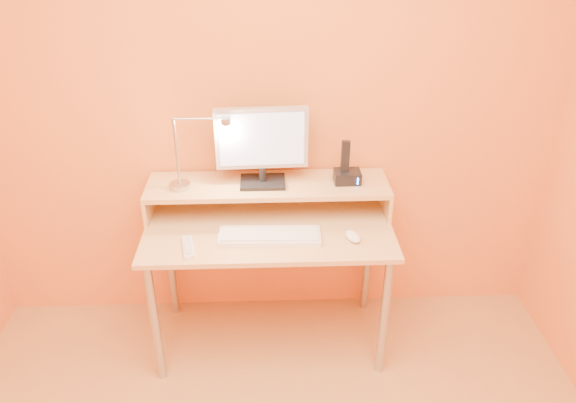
{
  "coord_description": "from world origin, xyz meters",
  "views": [
    {
      "loc": [
        0.0,
        -1.12,
        2.15
      ],
      "look_at": [
        0.09,
        1.13,
        0.89
      ],
      "focal_mm": 34.66,
      "sensor_mm": 36.0,
      "label": 1
    }
  ],
  "objects_px": {
    "lamp_base": "(180,186)",
    "remote_control": "(188,247)",
    "phone_dock": "(347,177)",
    "mouse": "(353,236)",
    "monitor_panel": "(262,138)",
    "keyboard": "(270,236)"
  },
  "relations": [
    {
      "from": "lamp_base",
      "to": "keyboard",
      "type": "xyz_separation_m",
      "value": [
        0.43,
        -0.22,
        -0.16
      ]
    },
    {
      "from": "remote_control",
      "to": "phone_dock",
      "type": "bearing_deg",
      "value": 11.79
    },
    {
      "from": "lamp_base",
      "to": "mouse",
      "type": "xyz_separation_m",
      "value": [
        0.82,
        -0.25,
        -0.15
      ]
    },
    {
      "from": "mouse",
      "to": "remote_control",
      "type": "distance_m",
      "value": 0.76
    },
    {
      "from": "lamp_base",
      "to": "remote_control",
      "type": "bearing_deg",
      "value": -78.72
    },
    {
      "from": "lamp_base",
      "to": "phone_dock",
      "type": "relative_size",
      "value": 0.77
    },
    {
      "from": "lamp_base",
      "to": "mouse",
      "type": "distance_m",
      "value": 0.87
    },
    {
      "from": "monitor_panel",
      "to": "keyboard",
      "type": "distance_m",
      "value": 0.47
    },
    {
      "from": "phone_dock",
      "to": "keyboard",
      "type": "bearing_deg",
      "value": -148.12
    },
    {
      "from": "mouse",
      "to": "remote_control",
      "type": "bearing_deg",
      "value": 166.1
    },
    {
      "from": "keyboard",
      "to": "remote_control",
      "type": "height_order",
      "value": "keyboard"
    },
    {
      "from": "mouse",
      "to": "monitor_panel",
      "type": "bearing_deg",
      "value": 127.81
    },
    {
      "from": "phone_dock",
      "to": "remote_control",
      "type": "bearing_deg",
      "value": -157.61
    },
    {
      "from": "remote_control",
      "to": "lamp_base",
      "type": "bearing_deg",
      "value": 89.8
    },
    {
      "from": "keyboard",
      "to": "remote_control",
      "type": "xyz_separation_m",
      "value": [
        -0.37,
        -0.08,
        -0.0
      ]
    },
    {
      "from": "phone_dock",
      "to": "mouse",
      "type": "relative_size",
      "value": 1.25
    },
    {
      "from": "monitor_panel",
      "to": "keyboard",
      "type": "xyz_separation_m",
      "value": [
        0.03,
        -0.26,
        -0.39
      ]
    },
    {
      "from": "keyboard",
      "to": "mouse",
      "type": "distance_m",
      "value": 0.39
    },
    {
      "from": "keyboard",
      "to": "mouse",
      "type": "bearing_deg",
      "value": -2.18
    },
    {
      "from": "lamp_base",
      "to": "keyboard",
      "type": "bearing_deg",
      "value": -27.12
    },
    {
      "from": "monitor_panel",
      "to": "mouse",
      "type": "distance_m",
      "value": 0.63
    },
    {
      "from": "monitor_panel",
      "to": "phone_dock",
      "type": "xyz_separation_m",
      "value": [
        0.42,
        -0.01,
        -0.21
      ]
    }
  ]
}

